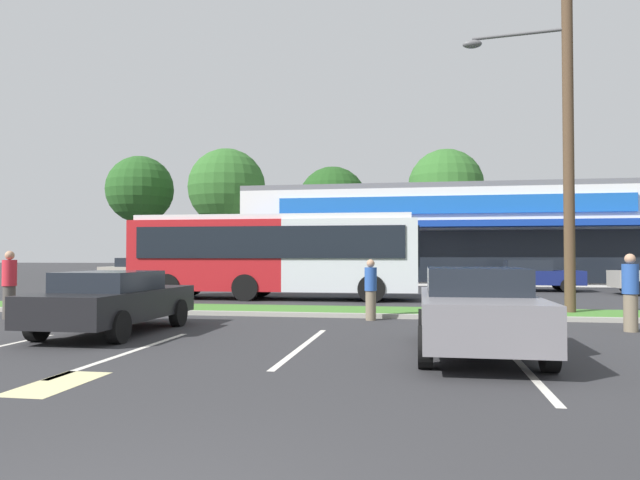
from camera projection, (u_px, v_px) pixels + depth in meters
name	position (u px, v px, depth m)	size (l,w,h in m)	color
grass_median	(352.00, 311.00, 17.25)	(56.00, 2.20, 0.12)	#427A2D
curb_lip	(347.00, 315.00, 16.05)	(56.00, 0.24, 0.12)	#99968C
parking_stripe_1	(130.00, 352.00, 10.33)	(0.12, 4.80, 0.01)	silver
parking_stripe_2	(303.00, 346.00, 10.97)	(0.12, 4.80, 0.01)	silver
parking_stripe_3	(524.00, 367.00, 8.89)	(0.12, 4.80, 0.01)	silver
lot_arrow	(57.00, 383.00, 7.79)	(0.70, 1.60, 0.01)	beige
storefront_building	(445.00, 237.00, 38.58)	(24.17, 13.71, 5.80)	silver
tree_far_left	(140.00, 190.00, 50.19)	(5.70, 5.70, 10.17)	#473323
tree_left	(227.00, 187.00, 47.46)	(6.23, 6.23, 10.31)	#473323
tree_mid_left	(333.00, 201.00, 50.60)	(5.85, 5.85, 9.34)	#473323
tree_mid	(446.00, 187.00, 48.54)	(6.21, 6.21, 10.47)	#473323
utility_pole	(563.00, 104.00, 16.58)	(3.09, 2.40, 11.24)	#4C3826
city_bus	(274.00, 254.00, 22.92)	(11.12, 2.83, 3.25)	#AD191E
bus_stop_bench	(82.00, 298.00, 16.33)	(1.60, 0.45, 0.95)	brown
car_0	(302.00, 275.00, 28.35)	(4.15, 2.02, 1.47)	silver
car_1	(531.00, 275.00, 27.91)	(4.42, 1.93, 1.49)	navy
car_2	(141.00, 272.00, 31.19)	(4.11, 1.94, 1.57)	#9E998C
car_4	(114.00, 300.00, 12.82)	(1.95, 4.57, 1.35)	black
car_5	(477.00, 309.00, 10.15)	(1.99, 4.58, 1.48)	slate
pedestrian_near_bench	(371.00, 290.00, 15.41)	(0.32, 0.32, 1.59)	#726651
pedestrian_by_pole	(630.00, 292.00, 13.10)	(0.35, 0.35, 1.74)	#726651
pedestrian_mid	(9.00, 285.00, 15.74)	(0.37, 0.37, 1.82)	#47423D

